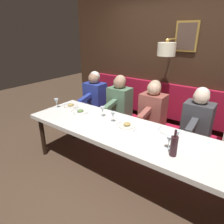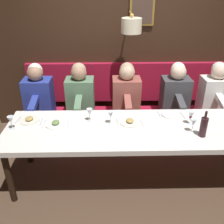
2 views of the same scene
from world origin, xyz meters
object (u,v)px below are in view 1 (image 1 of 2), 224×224
object	(u,v)px
diner_far	(119,98)
dining_table	(125,134)
wine_glass_2	(56,101)
diner_middle	(153,106)
diner_near	(198,116)
wine_bottle	(174,146)
diner_farthest	(95,93)
wine_glass_0	(169,140)
wine_glass_4	(113,115)
wine_glass_3	(177,135)
wine_glass_1	(103,110)

from	to	relation	value
diner_far	dining_table	bearing A→B (deg)	-141.73
diner_far	wine_glass_2	world-z (taller)	diner_far
diner_middle	diner_near	bearing A→B (deg)	-90.00
diner_far	wine_glass_2	size ratio (longest dim) A/B	4.82
diner_near	wine_glass_2	size ratio (longest dim) A/B	4.82
wine_bottle	diner_farthest	bearing A→B (deg)	62.05
diner_far	wine_glass_2	xyz separation A→B (m)	(-0.88, 0.69, 0.04)
diner_far	wine_glass_0	size ratio (longest dim) A/B	4.82
diner_middle	wine_glass_2	distance (m)	1.62
diner_near	diner_middle	bearing A→B (deg)	90.00
wine_glass_0	wine_glass_4	world-z (taller)	same
wine_glass_0	wine_bottle	xyz separation A→B (m)	(-0.08, -0.09, -0.00)
diner_middle	diner_farthest	world-z (taller)	same
dining_table	diner_far	world-z (taller)	diner_far
diner_farthest	wine_glass_4	distance (m)	1.29
dining_table	wine_glass_3	bearing A→B (deg)	-84.18
wine_glass_0	wine_glass_3	xyz separation A→B (m)	(0.17, -0.03, -0.00)
dining_table	diner_middle	distance (m)	0.89
wine_bottle	wine_glass_4	bearing A→B (deg)	73.83
wine_glass_3	wine_glass_4	distance (m)	0.93
dining_table	diner_near	world-z (taller)	diner_near
diner_middle	wine_glass_3	xyz separation A→B (m)	(-0.81, -0.69, 0.04)
wine_glass_0	wine_bottle	world-z (taller)	wine_bottle
diner_middle	wine_bottle	size ratio (longest dim) A/B	2.64
dining_table	wine_glass_0	distance (m)	0.67
diner_farthest	diner_far	bearing A→B (deg)	-90.00
diner_farthest	wine_glass_1	distance (m)	1.06
diner_near	wine_glass_2	xyz separation A→B (m)	(-0.88, 2.08, 0.04)
wine_glass_0	diner_near	bearing A→B (deg)	-3.27
dining_table	diner_middle	size ratio (longest dim) A/B	3.76
wine_glass_4	diner_far	bearing A→B (deg)	28.52
diner_far	diner_farthest	distance (m)	0.60
wine_glass_0	dining_table	bearing A→B (deg)	80.59
diner_near	diner_far	world-z (taller)	same
wine_glass_1	wine_glass_3	size ratio (longest dim) A/B	1.00
wine_glass_4	wine_bottle	size ratio (longest dim) A/B	0.55
diner_middle	wine_glass_1	bearing A→B (deg)	145.47
dining_table	wine_glass_4	xyz separation A→B (m)	(0.10, 0.27, 0.18)
wine_glass_1	wine_glass_4	bearing A→B (deg)	-105.79
wine_glass_0	wine_glass_1	distance (m)	1.19
wine_glass_0	wine_glass_1	xyz separation A→B (m)	(0.27, 1.15, 0.00)
diner_far	wine_glass_4	distance (m)	0.89
diner_near	wine_glass_2	distance (m)	2.26
dining_table	wine_glass_0	world-z (taller)	wine_glass_0
wine_bottle	wine_glass_1	bearing A→B (deg)	73.90
wine_glass_3	wine_glass_4	world-z (taller)	same
diner_farthest	wine_glass_4	world-z (taller)	diner_farthest
diner_middle	wine_glass_2	bearing A→B (deg)	122.82
diner_near	diner_far	xyz separation A→B (m)	(0.00, 1.39, 0.00)
diner_farthest	wine_bottle	bearing A→B (deg)	-117.95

